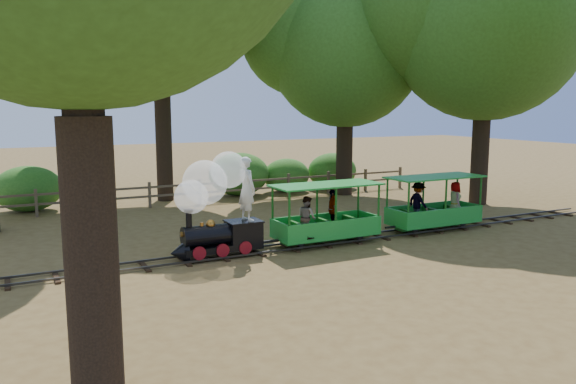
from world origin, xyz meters
name	(u,v)px	position (x,y,z in m)	size (l,w,h in m)	color
ground	(321,244)	(0.00, 0.00, 0.00)	(90.00, 90.00, 0.00)	olive
track	(321,242)	(0.00, 0.00, 0.07)	(22.00, 1.00, 0.10)	#3F3D3A
locomotive	(215,197)	(-3.14, 0.06, 1.59)	(2.43, 1.14, 2.79)	black
carriage_front	(323,219)	(0.04, -0.03, 0.74)	(3.13, 1.29, 1.63)	green
carriage_rear	(433,207)	(4.03, 0.00, 0.77)	(3.13, 1.28, 1.63)	green
oak_ne	(344,40)	(5.47, 7.59, 6.67)	(8.42, 7.41, 9.70)	#2D2116
oak_e	(485,12)	(8.96, 3.10, 7.45)	(9.39, 8.26, 10.82)	#2D2116
fence	(223,188)	(0.00, 8.00, 0.58)	(18.10, 0.10, 1.00)	brown
shrub_west	(28,189)	(-7.19, 9.30, 0.85)	(2.46, 1.89, 1.70)	#2D6B1E
shrub_mid_w	(239,174)	(1.22, 9.30, 0.94)	(2.71, 2.08, 1.88)	#2D6B1E
shrub_mid_e	(286,175)	(3.55, 9.30, 0.76)	(2.20, 1.69, 1.52)	#2D6B1E
shrub_east	(332,171)	(5.98, 9.30, 0.84)	(2.44, 1.87, 1.69)	#2D6B1E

